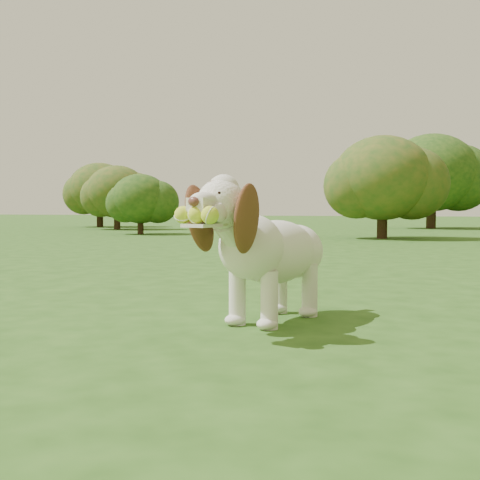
% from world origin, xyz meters
% --- Properties ---
extents(ground, '(80.00, 80.00, 0.00)m').
position_xyz_m(ground, '(0.00, 0.00, 0.00)').
color(ground, '#234915').
rests_on(ground, ground).
extents(dog, '(0.50, 1.02, 0.67)m').
position_xyz_m(dog, '(0.22, 0.14, 0.35)').
color(dog, silver).
rests_on(dog, ground).
extents(shrub_a, '(1.19, 1.19, 1.23)m').
position_xyz_m(shrub_a, '(-5.21, 8.32, 0.73)').
color(shrub_a, '#382314').
rests_on(shrub_a, ground).
extents(shrub_b, '(1.74, 1.74, 1.80)m').
position_xyz_m(shrub_b, '(-0.33, 8.26, 1.06)').
color(shrub_b, '#382314').
rests_on(shrub_b, ground).
extents(shrub_i, '(2.41, 2.41, 2.49)m').
position_xyz_m(shrub_i, '(0.15, 14.21, 1.47)').
color(shrub_i, '#382314').
rests_on(shrub_i, ground).
extents(shrub_g, '(1.77, 1.77, 1.83)m').
position_xyz_m(shrub_g, '(-8.80, 12.22, 1.08)').
color(shrub_g, '#382314').
rests_on(shrub_g, ground).
extents(shrub_e, '(1.56, 1.56, 1.61)m').
position_xyz_m(shrub_e, '(-7.21, 10.61, 0.95)').
color(shrub_e, '#382314').
rests_on(shrub_e, ground).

